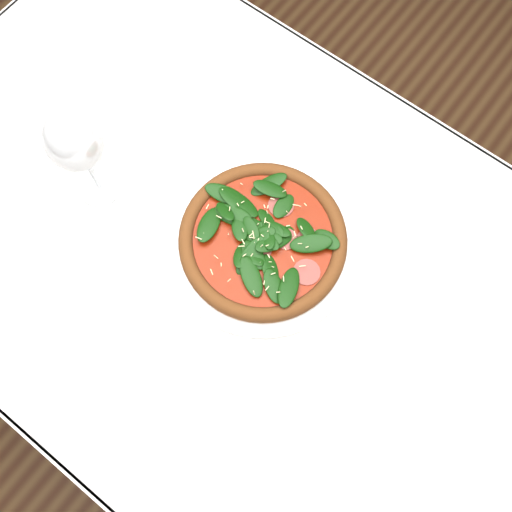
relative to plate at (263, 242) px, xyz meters
The scene contains 5 objects.
ground 0.76m from the plate, 146.78° to the right, with size 6.00×6.00×0.00m, color brown.
dining_table 0.13m from the plate, 146.78° to the right, with size 1.21×0.81×0.75m.
plate is the anchor object (origin of this frame).
pizza 0.02m from the plate, 135.00° to the left, with size 0.34×0.34×0.03m.
wine_glass 0.32m from the plate, 162.97° to the right, with size 0.08×0.08×0.20m.
Camera 1 is at (0.24, -0.21, 1.60)m, focal length 40.00 mm.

